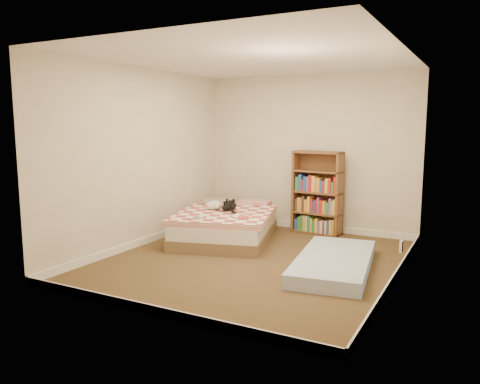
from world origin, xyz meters
The scene contains 6 objects.
room centered at (0.00, 0.00, 1.20)m, with size 3.51×4.01×2.51m.
bed centered at (-0.83, 0.80, 0.22)m, with size 1.73×2.11×0.49m.
bookshelf centered at (0.23, 1.81, 0.50)m, with size 0.81×0.34×1.30m.
floor_mattress centered at (1.02, 0.12, 0.08)m, with size 0.82×1.82×0.16m, color #7FA3D4.
black_cat centered at (-0.80, 0.84, 0.50)m, with size 0.28×0.60×0.14m.
white_dog centered at (-1.04, 0.77, 0.51)m, with size 0.29×0.30×0.13m.
Camera 1 is at (2.55, -5.19, 1.73)m, focal length 35.00 mm.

